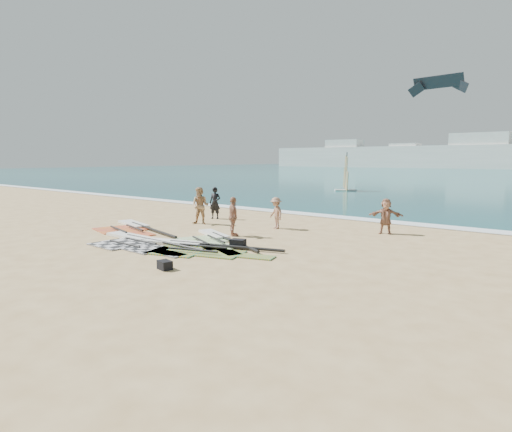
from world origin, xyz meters
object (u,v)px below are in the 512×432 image
Objects in this scene: rig_green at (213,239)px; person_wetsuit at (215,203)px; beachgoer_mid at (276,213)px; beachgoer_back at (233,217)px; rig_orange at (193,247)px; gear_bag_near at (238,244)px; rig_red at (133,228)px; beachgoer_right at (386,216)px; gear_bag_far at (165,265)px; beachgoer_left at (200,206)px; rig_grey at (136,242)px.

rig_green is 2.81× the size of person_wetsuit.
beachgoer_mid is 0.89× the size of beachgoer_back.
gear_bag_near is at bearing 24.76° from rig_orange.
beachgoer_back reaches higher than rig_green.
rig_red is 12.21m from beachgoer_right.
gear_bag_far is at bearing -40.04° from rig_green.
beachgoer_right is at bearing 43.56° from rig_orange.
beachgoer_left is at bearing 15.43° from beachgoer_back.
rig_red is 3.19× the size of beachgoer_left.
beachgoer_back reaches higher than rig_grey.
beachgoer_right is at bearing -3.49° from beachgoer_left.
gear_bag_near is at bearing 94.71° from gear_bag_far.
rig_green is at bearing -67.74° from beachgoer_mid.
beachgoer_mid reaches higher than rig_orange.
beachgoer_left is 1.11× the size of beachgoer_back.
rig_grey is at bearing -155.03° from gear_bag_near.
beachgoer_back is (-0.07, 1.34, 0.84)m from rig_green.
gear_bag_far is 0.26× the size of person_wetsuit.
rig_grey is 0.97× the size of rig_red.
rig_red is at bearing -116.45° from person_wetsuit.
gear_bag_near is (1.31, 1.16, 0.13)m from rig_orange.
beachgoer_back is at bearing 135.63° from gear_bag_near.
gear_bag_far is (2.18, -4.40, 0.09)m from rig_green.
rig_orange is 0.99× the size of rig_red.
gear_bag_near is at bearing -55.52° from beachgoer_left.
beachgoer_right reaches higher than rig_orange.
rig_green is at bearing -66.83° from person_wetsuit.
beachgoer_back is (-1.93, 1.88, 0.71)m from gear_bag_near.
beachgoer_mid is at bearing -28.08° from person_wetsuit.
beachgoer_back is at bearing -58.01° from person_wetsuit.
beachgoer_left is 9.44m from beachgoer_right.
beachgoer_right reaches higher than rig_red.
person_wetsuit reaches higher than rig_grey.
beachgoer_mid is at bearing 76.22° from rig_orange.
gear_bag_near is 0.34× the size of beachgoer_right.
rig_grey is 2.79m from rig_orange.
rig_red is 3.40× the size of person_wetsuit.
beachgoer_left reaches higher than beachgoer_mid.
beachgoer_right is at bearing 47.78° from rig_red.
rig_orange is at bearing -70.94° from beachgoer_left.
rig_red is at bearing -114.03° from beachgoer_mid.
rig_green is at bearing 163.84° from gear_bag_near.
rig_orange is 3.15m from gear_bag_far.
beachgoer_back is (-0.62, 3.04, 0.84)m from rig_orange.
rig_green is at bearing 91.07° from rig_orange.
rig_red is (-3.01, 1.98, 0.00)m from rig_grey.
beachgoer_back is 1.07× the size of beachgoer_right.
beachgoer_left is (1.39, 3.29, 0.93)m from rig_red.
gear_bag_far is 0.24× the size of beachgoer_left.
beachgoer_right is at bearing -98.53° from beachgoer_back.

